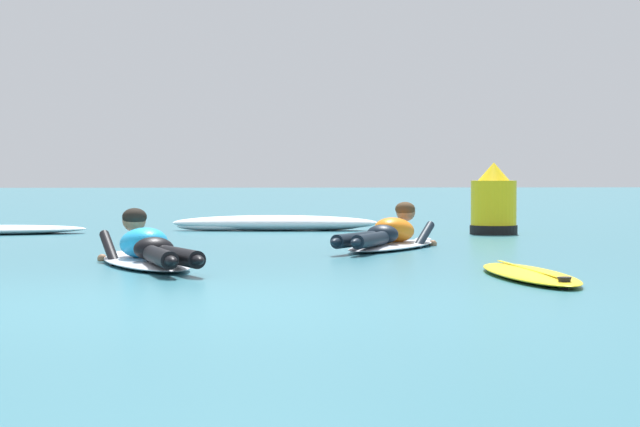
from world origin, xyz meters
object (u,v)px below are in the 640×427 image
drifting_surfboard (530,274)px  surfer_near (148,251)px  surfer_far (390,237)px  channel_marker_buoy (494,206)px

drifting_surfboard → surfer_near: bearing=154.3°
surfer_far → drifting_surfboard: (0.55, -3.80, -0.10)m
surfer_near → channel_marker_buoy: 7.06m
surfer_far → channel_marker_buoy: bearing=60.6°
drifting_surfboard → channel_marker_buoy: channel_marker_buoy is taller
surfer_near → surfer_far: same height
drifting_surfboard → channel_marker_buoy: (1.29, 7.06, 0.34)m
surfer_far → channel_marker_buoy: (1.84, 3.26, 0.24)m
channel_marker_buoy → drifting_surfboard: bearing=-100.3°
surfer_far → surfer_near: bearing=-135.3°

